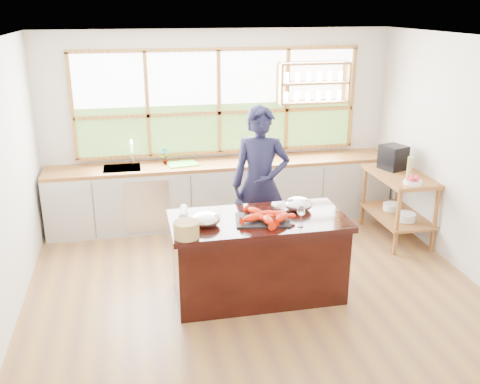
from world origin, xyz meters
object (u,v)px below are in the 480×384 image
object	(u,v)px
island	(258,257)
cook	(260,184)
espresso_machine	(393,157)
wicker_basket	(186,230)

from	to	relation	value
island	cook	world-z (taller)	cook
cook	espresso_machine	world-z (taller)	cook
island	cook	bearing A→B (deg)	75.06
cook	wicker_basket	size ratio (longest dim) A/B	7.68
island	espresso_machine	world-z (taller)	espresso_machine
cook	espresso_machine	xyz separation A→B (m)	(1.95, 0.43, 0.11)
cook	wicker_basket	distance (m)	1.61
island	cook	distance (m)	1.07
island	espresso_machine	size ratio (longest dim) A/B	5.69
wicker_basket	cook	bearing A→B (deg)	50.27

